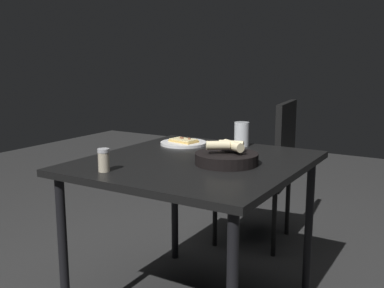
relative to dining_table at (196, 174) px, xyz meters
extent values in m
cube|color=black|center=(0.00, 0.00, 0.05)|extent=(0.92, 0.99, 0.03)
cylinder|color=black|center=(-0.40, -0.43, -0.32)|extent=(0.04, 0.04, 0.71)
cylinder|color=black|center=(-0.40, 0.43, -0.32)|extent=(0.04, 0.04, 0.71)
cylinder|color=black|center=(0.40, 0.43, -0.32)|extent=(0.04, 0.04, 0.71)
cylinder|color=white|center=(-0.24, 0.28, 0.07)|extent=(0.24, 0.24, 0.01)
cube|color=#DBB05A|center=(-0.24, 0.28, 0.09)|extent=(0.16, 0.11, 0.01)
cube|color=beige|center=(-0.24, 0.28, 0.09)|extent=(0.14, 0.10, 0.01)
sphere|color=brown|center=(-0.21, 0.28, 0.10)|extent=(0.02, 0.02, 0.02)
sphere|color=brown|center=(-0.26, 0.28, 0.10)|extent=(0.02, 0.02, 0.02)
sphere|color=brown|center=(-0.25, 0.28, 0.10)|extent=(0.02, 0.02, 0.02)
cylinder|color=black|center=(0.16, -0.01, 0.09)|extent=(0.27, 0.27, 0.05)
cylinder|color=beige|center=(0.18, 0.00, 0.15)|extent=(0.12, 0.09, 0.04)
cylinder|color=beige|center=(0.13, -0.04, 0.15)|extent=(0.10, 0.09, 0.04)
cylinder|color=beige|center=(0.16, 0.02, 0.15)|extent=(0.11, 0.06, 0.03)
cylinder|color=#A91914|center=(0.22, -0.03, 0.09)|extent=(0.06, 0.06, 0.03)
cylinder|color=silver|center=(0.04, 0.40, 0.13)|extent=(0.08, 0.08, 0.12)
cylinder|color=#B29116|center=(0.04, 0.40, 0.11)|extent=(0.07, 0.07, 0.09)
cylinder|color=#BFB299|center=(-0.20, -0.38, 0.11)|extent=(0.05, 0.05, 0.08)
cylinder|color=maroon|center=(-0.20, -0.38, 0.09)|extent=(0.04, 0.04, 0.04)
cylinder|color=#B7B7BC|center=(-0.20, -0.38, 0.15)|extent=(0.05, 0.05, 0.01)
cube|color=black|center=(-0.11, 0.93, -0.25)|extent=(0.49, 0.49, 0.04)
cube|color=black|center=(0.08, 0.95, 0.01)|extent=(0.09, 0.42, 0.48)
cylinder|color=black|center=(-0.33, 1.09, -0.47)|extent=(0.03, 0.03, 0.40)
cylinder|color=black|center=(-0.28, 0.72, -0.47)|extent=(0.03, 0.03, 0.40)
cylinder|color=black|center=(0.05, 1.14, -0.47)|extent=(0.03, 0.03, 0.40)
cylinder|color=black|center=(0.10, 0.76, -0.47)|extent=(0.03, 0.03, 0.40)
camera|label=1|loc=(1.00, -1.69, 0.51)|focal=42.17mm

